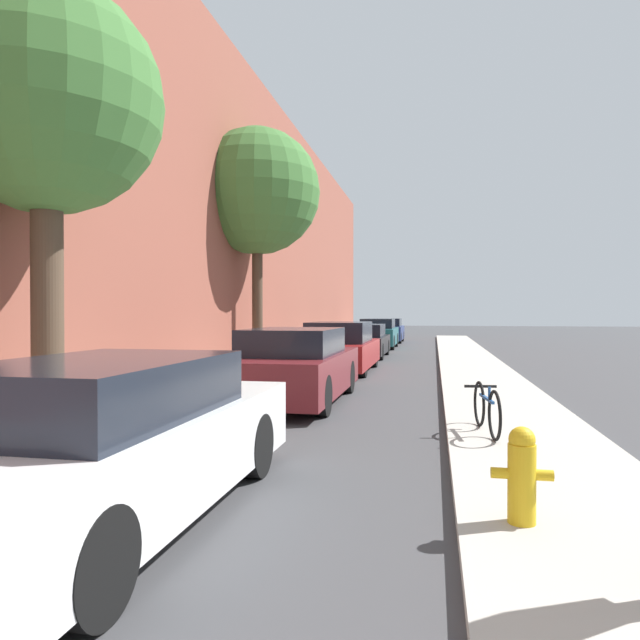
{
  "coord_description": "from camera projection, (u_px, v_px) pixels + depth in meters",
  "views": [
    {
      "loc": [
        1.72,
        1.79,
        1.73
      ],
      "look_at": [
        -0.12,
        11.02,
        1.6
      ],
      "focal_mm": 32.08,
      "sensor_mm": 36.0,
      "label": 1
    }
  ],
  "objects": [
    {
      "name": "fire_hydrant",
      "position": [
        522.0,
        474.0,
        4.34
      ],
      "size": [
        0.45,
        0.21,
        0.74
      ],
      "color": "gold",
      "rests_on": "sidewalk_right"
    },
    {
      "name": "parked_car_white",
      "position": [
        112.0,
        443.0,
        4.66
      ],
      "size": [
        1.7,
        4.66,
        1.35
      ],
      "color": "black",
      "rests_on": "ground"
    },
    {
      "name": "street_tree_far",
      "position": [
        257.0,
        192.0,
        16.44
      ],
      "size": [
        3.62,
        3.62,
        6.9
      ],
      "color": "#4C3A2B",
      "rests_on": "sidewalk_left"
    },
    {
      "name": "parked_car_black",
      "position": [
        363.0,
        341.0,
        21.91
      ],
      "size": [
        1.76,
        4.25,
        1.27
      ],
      "color": "black",
      "rests_on": "ground"
    },
    {
      "name": "bicycle",
      "position": [
        486.0,
        408.0,
        7.58
      ],
      "size": [
        0.44,
        1.55,
        0.64
      ],
      "rotation": [
        0.0,
        0.0,
        0.13
      ],
      "color": "black",
      "rests_on": "sidewalk_right"
    },
    {
      "name": "parked_car_red",
      "position": [
        340.0,
        348.0,
        16.6
      ],
      "size": [
        1.84,
        4.66,
        1.44
      ],
      "color": "black",
      "rests_on": "ground"
    },
    {
      "name": "building_facade_left",
      "position": [
        204.0,
        200.0,
        15.06
      ],
      "size": [
        0.7,
        52.0,
        9.37
      ],
      "color": "brown",
      "rests_on": "ground"
    },
    {
      "name": "parked_car_teal",
      "position": [
        378.0,
        334.0,
        27.42
      ],
      "size": [
        1.7,
        4.16,
        1.42
      ],
      "color": "black",
      "rests_on": "ground"
    },
    {
      "name": "parked_car_maroon",
      "position": [
        295.0,
        367.0,
        10.93
      ],
      "size": [
        1.81,
        4.55,
        1.42
      ],
      "color": "black",
      "rests_on": "ground"
    },
    {
      "name": "street_tree_near",
      "position": [
        46.0,
        102.0,
        7.24
      ],
      "size": [
        2.93,
        2.93,
        5.8
      ],
      "color": "#4C3A2B",
      "rests_on": "sidewalk_left"
    },
    {
      "name": "ground_plane",
      "position": [
        364.0,
        381.0,
        14.29
      ],
      "size": [
        120.0,
        120.0,
        0.0
      ],
      "primitive_type": "plane",
      "color": "#3D3D3F"
    },
    {
      "name": "sidewalk_right",
      "position": [
        484.0,
        381.0,
        13.72
      ],
      "size": [
        2.0,
        52.0,
        0.12
      ],
      "color": "#ADA89E",
      "rests_on": "ground"
    },
    {
      "name": "sidewalk_left",
      "position": [
        253.0,
        376.0,
        14.86
      ],
      "size": [
        2.0,
        52.0,
        0.12
      ],
      "color": "#ADA89E",
      "rests_on": "ground"
    },
    {
      "name": "parked_car_navy",
      "position": [
        387.0,
        331.0,
        32.72
      ],
      "size": [
        1.81,
        4.03,
        1.37
      ],
      "color": "black",
      "rests_on": "ground"
    }
  ]
}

